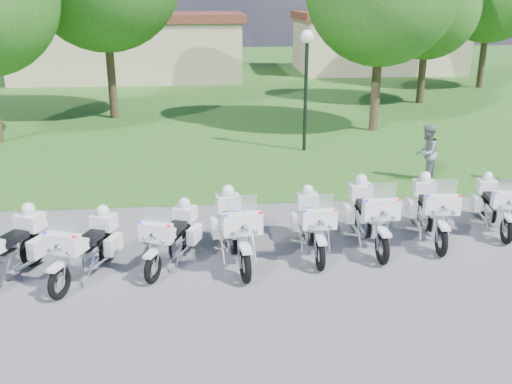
{
  "coord_description": "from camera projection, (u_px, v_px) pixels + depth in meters",
  "views": [
    {
      "loc": [
        -1.31,
        -10.88,
        5.13
      ],
      "look_at": [
        -0.23,
        1.2,
        0.95
      ],
      "focal_mm": 40.0,
      "sensor_mm": 36.0,
      "label": 1
    }
  ],
  "objects": [
    {
      "name": "ground",
      "position": [
        272.0,
        253.0,
        12.03
      ],
      "size": [
        100.0,
        100.0,
        0.0
      ],
      "primitive_type": "plane",
      "color": "slate",
      "rests_on": "ground"
    },
    {
      "name": "motorcycle_3",
      "position": [
        235.0,
        228.0,
        11.52
      ],
      "size": [
        1.0,
        2.46,
        1.65
      ],
      "rotation": [
        0.0,
        0.0,
        3.27
      ],
      "color": "black",
      "rests_on": "ground"
    },
    {
      "name": "building_west",
      "position": [
        131.0,
        45.0,
        37.22
      ],
      "size": [
        14.56,
        8.32,
        4.1
      ],
      "color": "#BFAC8A",
      "rests_on": "ground"
    },
    {
      "name": "lamp_post",
      "position": [
        307.0,
        60.0,
        18.98
      ],
      "size": [
        0.44,
        0.44,
        4.09
      ],
      "color": "black",
      "rests_on": "ground"
    },
    {
      "name": "motorcycle_2",
      "position": [
        172.0,
        235.0,
        11.39
      ],
      "size": [
        1.19,
        2.02,
        1.43
      ],
      "rotation": [
        0.0,
        0.0,
        2.76
      ],
      "color": "black",
      "rests_on": "ground"
    },
    {
      "name": "grass_lawn",
      "position": [
        224.0,
        78.0,
        37.46
      ],
      "size": [
        100.0,
        48.0,
        0.01
      ],
      "primitive_type": "cube",
      "color": "#24601E",
      "rests_on": "ground"
    },
    {
      "name": "building_east",
      "position": [
        377.0,
        41.0,
        40.54
      ],
      "size": [
        11.44,
        7.28,
        4.1
      ],
      "color": "#BFAC8A",
      "rests_on": "ground"
    },
    {
      "name": "bystander_b",
      "position": [
        426.0,
        153.0,
        16.48
      ],
      "size": [
        0.98,
        1.02,
        1.65
      ],
      "primitive_type": "imported",
      "rotation": [
        0.0,
        0.0,
        -2.2
      ],
      "color": "gray",
      "rests_on": "ground"
    },
    {
      "name": "motorcycle_1",
      "position": [
        86.0,
        246.0,
        10.86
      ],
      "size": [
        1.22,
        2.09,
        1.48
      ],
      "rotation": [
        0.0,
        0.0,
        2.77
      ],
      "color": "black",
      "rests_on": "ground"
    },
    {
      "name": "motorcycle_7",
      "position": [
        495.0,
        204.0,
        13.13
      ],
      "size": [
        0.88,
        2.11,
        1.42
      ],
      "rotation": [
        0.0,
        0.0,
        3.0
      ],
      "color": "black",
      "rests_on": "ground"
    },
    {
      "name": "motorcycle_0",
      "position": [
        4.0,
        248.0,
        10.63
      ],
      "size": [
        1.4,
        2.24,
        1.61
      ],
      "rotation": [
        0.0,
        0.0,
        2.72
      ],
      "color": "black",
      "rests_on": "ground"
    },
    {
      "name": "motorcycle_6",
      "position": [
        431.0,
        209.0,
        12.62
      ],
      "size": [
        0.96,
        2.36,
        1.59
      ],
      "rotation": [
        0.0,
        0.0,
        3.01
      ],
      "color": "black",
      "rests_on": "ground"
    },
    {
      "name": "motorcycle_4",
      "position": [
        313.0,
        223.0,
        11.96
      ],
      "size": [
        0.74,
        2.23,
        1.5
      ],
      "rotation": [
        0.0,
        0.0,
        3.13
      ],
      "color": "black",
      "rests_on": "ground"
    },
    {
      "name": "motorcycle_5",
      "position": [
        369.0,
        214.0,
        12.28
      ],
      "size": [
        0.8,
        2.43,
        1.63
      ],
      "rotation": [
        0.0,
        0.0,
        3.15
      ],
      "color": "black",
      "rests_on": "ground"
    }
  ]
}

